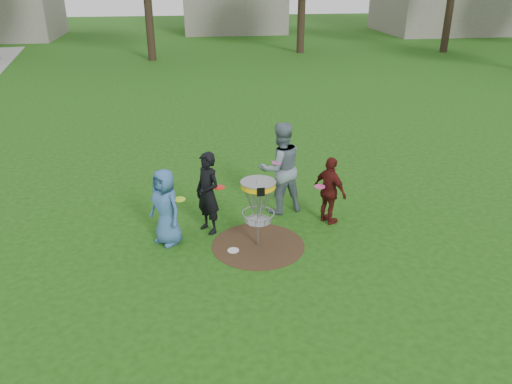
{
  "coord_description": "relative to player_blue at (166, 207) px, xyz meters",
  "views": [
    {
      "loc": [
        -1.22,
        -8.27,
        4.93
      ],
      "look_at": [
        0.0,
        0.3,
        1.0
      ],
      "focal_mm": 35.0,
      "sensor_mm": 36.0,
      "label": 1
    }
  ],
  "objects": [
    {
      "name": "dirt_patch",
      "position": [
        1.72,
        -0.38,
        -0.76
      ],
      "size": [
        1.8,
        1.8,
        0.01
      ],
      "primitive_type": "cylinder",
      "color": "#47331E",
      "rests_on": "ground"
    },
    {
      "name": "player_black",
      "position": [
        0.82,
        0.35,
        0.08
      ],
      "size": [
        0.68,
        0.73,
        1.68
      ],
      "primitive_type": "imported",
      "rotation": [
        0.0,
        0.0,
        -0.96
      ],
      "color": "black",
      "rests_on": "ground"
    },
    {
      "name": "held_discs",
      "position": [
        1.66,
        0.29,
        0.26
      ],
      "size": [
        3.01,
        1.09,
        0.37
      ],
      "color": "#C6F61B",
      "rests_on": "ground"
    },
    {
      "name": "player_maroon",
      "position": [
        3.32,
        0.37,
        -0.04
      ],
      "size": [
        0.73,
        0.91,
        1.45
      ],
      "primitive_type": "imported",
      "rotation": [
        0.0,
        0.0,
        2.1
      ],
      "color": "#4F1512",
      "rests_on": "ground"
    },
    {
      "name": "disc_golf_basket",
      "position": [
        1.72,
        -0.38,
        0.26
      ],
      "size": [
        0.66,
        0.67,
        1.38
      ],
      "color": "#9EA0A5",
      "rests_on": "ground"
    },
    {
      "name": "disc_on_grass",
      "position": [
        1.22,
        -0.52,
        -0.75
      ],
      "size": [
        0.22,
        0.22,
        0.02
      ],
      "primitive_type": "cylinder",
      "color": "silver",
      "rests_on": "ground"
    },
    {
      "name": "ground",
      "position": [
        1.72,
        -0.38,
        -0.76
      ],
      "size": [
        100.0,
        100.0,
        0.0
      ],
      "primitive_type": "plane",
      "color": "#19470F",
      "rests_on": "ground"
    },
    {
      "name": "player_grey",
      "position": [
        2.4,
        1.06,
        0.25
      ],
      "size": [
        1.14,
        0.98,
        2.01
      ],
      "primitive_type": "imported",
      "rotation": [
        0.0,
        0.0,
        3.39
      ],
      "color": "slate",
      "rests_on": "ground"
    },
    {
      "name": "player_blue",
      "position": [
        0.0,
        0.0,
        0.0
      ],
      "size": [
        0.86,
        0.88,
        1.52
      ],
      "primitive_type": "imported",
      "rotation": [
        0.0,
        0.0,
        -0.84
      ],
      "color": "#376198",
      "rests_on": "ground"
    }
  ]
}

